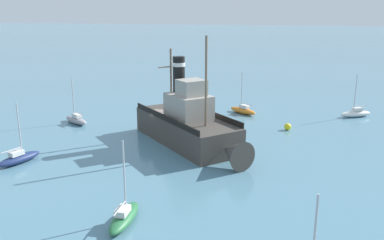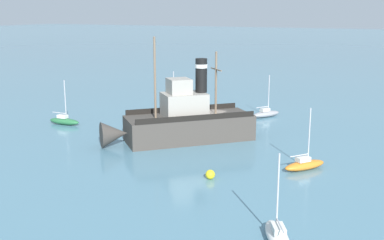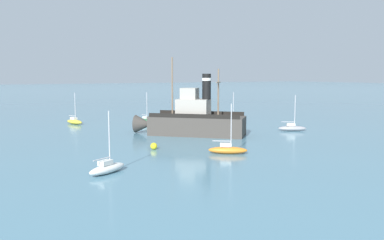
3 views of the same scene
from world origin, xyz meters
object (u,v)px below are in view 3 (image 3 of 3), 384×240
Objects in this scene: sailboat_white at (107,168)px; sailboat_yellow at (74,121)px; sailboat_grey at (292,128)px; mooring_buoy at (154,146)px; sailboat_green at (146,120)px; old_tugboat at (193,121)px; sailboat_navy at (233,120)px; sailboat_orange at (228,149)px.

sailboat_white is 1.00× the size of sailboat_yellow.
sailboat_grey reaches higher than mooring_buoy.
sailboat_white reaches higher than mooring_buoy.
sailboat_white is at bearing 151.34° from sailboat_green.
old_tugboat is 2.59× the size of sailboat_grey.
sailboat_yellow is at bearing 67.42° from sailboat_green.
sailboat_navy reaches higher than mooring_buoy.
mooring_buoy is (-21.61, 8.50, -0.07)m from sailboat_green.
sailboat_yellow and sailboat_grey have the same top height.
sailboat_white is 1.00× the size of sailboat_grey.
sailboat_white is at bearing 131.90° from old_tugboat.
sailboat_navy and sailboat_green have the same top height.
sailboat_navy is 6.96× the size of mooring_buoy.
sailboat_navy is (8.00, -11.98, -1.40)m from old_tugboat.
sailboat_white and sailboat_yellow have the same top height.
sailboat_white and sailboat_grey have the same top height.
sailboat_orange is at bearing 165.52° from old_tugboat.
sailboat_green is 23.22m from mooring_buoy.
sailboat_yellow is at bearing 12.69° from sailboat_orange.
mooring_buoy is (5.66, 5.33, -0.07)m from sailboat_orange.
mooring_buoy is at bearing -176.08° from sailboat_yellow.
old_tugboat reaches higher than sailboat_yellow.
sailboat_white is at bearing 135.22° from mooring_buoy.
sailboat_green is (6.74, 12.05, 0.00)m from sailboat_navy.
sailboat_orange is (-12.53, 3.24, -1.40)m from old_tugboat.
sailboat_white is 33.10m from sailboat_green.
old_tugboat is 21.46m from sailboat_white.
sailboat_white is 1.00× the size of sailboat_navy.
sailboat_grey is (8.84, -16.87, 0.00)m from sailboat_orange.
sailboat_grey is 6.96× the size of mooring_buoy.
sailboat_orange is 6.96× the size of mooring_buoy.
sailboat_grey is (10.62, -29.57, 0.00)m from sailboat_white.
sailboat_white is 33.78m from sailboat_yellow.
sailboat_white is at bearing 170.46° from sailboat_yellow.
sailboat_yellow is 33.01m from sailboat_grey.
sailboat_yellow is at bearing 28.54° from old_tugboat.
sailboat_grey is at bearing -81.83° from mooring_buoy.
sailboat_orange is 27.45m from sailboat_green.
sailboat_green is at bearing 0.26° from old_tugboat.
sailboat_grey is 22.42m from mooring_buoy.
sailboat_orange is (1.77, -12.71, 0.00)m from sailboat_white.
old_tugboat is 13.02m from sailboat_orange.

